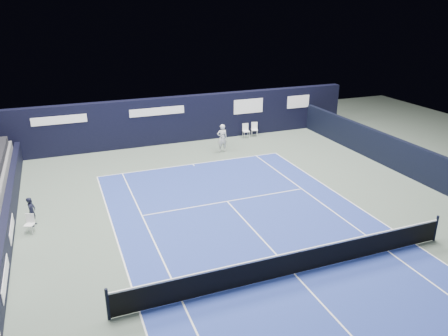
# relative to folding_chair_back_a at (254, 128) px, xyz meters

# --- Properties ---
(ground) EXTENTS (48.00, 48.00, 0.00)m
(ground) POSITION_rel_folding_chair_back_a_xyz_m (-5.86, -13.86, -0.56)
(ground) COLOR #4E5D51
(ground) RESTS_ON ground
(court_surface) EXTENTS (10.97, 23.77, 0.01)m
(court_surface) POSITION_rel_folding_chair_back_a_xyz_m (-5.86, -15.86, -0.55)
(court_surface) COLOR navy
(court_surface) RESTS_ON ground
(enclosure_wall_right) EXTENTS (0.30, 22.00, 1.80)m
(enclosure_wall_right) POSITION_rel_folding_chair_back_a_xyz_m (4.64, -9.86, 0.34)
(enclosure_wall_right) COLOR black
(enclosure_wall_right) RESTS_ON ground
(folding_chair_back_a) EXTENTS (0.55, 0.54, 0.98)m
(folding_chair_back_a) POSITION_rel_folding_chair_back_a_xyz_m (0.00, 0.00, 0.00)
(folding_chair_back_a) COLOR white
(folding_chair_back_a) RESTS_ON ground
(folding_chair_back_b) EXTENTS (0.48, 0.46, 0.99)m
(folding_chair_back_b) POSITION_rel_folding_chair_back_a_xyz_m (-0.74, -0.14, 0.01)
(folding_chair_back_b) COLOR white
(folding_chair_back_b) RESTS_ON ground
(line_judge_chair) EXTENTS (0.47, 0.46, 0.82)m
(line_judge_chair) POSITION_rel_folding_chair_back_a_xyz_m (-14.57, -9.22, -0.09)
(line_judge_chair) COLOR white
(line_judge_chair) RESTS_ON ground
(line_judge) EXTENTS (0.46, 0.55, 1.30)m
(line_judge) POSITION_rel_folding_chair_back_a_xyz_m (-14.47, -8.62, 0.09)
(line_judge) COLOR black
(line_judge) RESTS_ON ground
(court_markings) EXTENTS (11.03, 23.83, 0.00)m
(court_markings) POSITION_rel_folding_chair_back_a_xyz_m (-5.86, -15.86, -0.55)
(court_markings) COLOR white
(court_markings) RESTS_ON court_surface
(tennis_net) EXTENTS (12.90, 0.10, 1.10)m
(tennis_net) POSITION_rel_folding_chair_back_a_xyz_m (-5.86, -15.86, -0.05)
(tennis_net) COLOR black
(tennis_net) RESTS_ON ground
(back_sponsor_wall) EXTENTS (26.00, 0.63, 3.10)m
(back_sponsor_wall) POSITION_rel_folding_chair_back_a_xyz_m (-5.85, 0.64, 1.00)
(back_sponsor_wall) COLOR black
(back_sponsor_wall) RESTS_ON ground
(side_barrier_left) EXTENTS (0.33, 22.00, 1.20)m
(side_barrier_left) POSITION_rel_folding_chair_back_a_xyz_m (-15.36, -9.88, 0.04)
(side_barrier_left) COLOR black
(side_barrier_left) RESTS_ON ground
(tennis_player) EXTENTS (0.68, 0.85, 1.79)m
(tennis_player) POSITION_rel_folding_chair_back_a_xyz_m (-3.40, -2.42, 0.34)
(tennis_player) COLOR silver
(tennis_player) RESTS_ON ground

